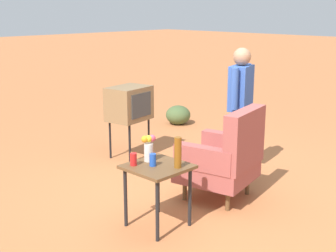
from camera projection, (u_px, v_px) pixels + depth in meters
The scene contains 10 objects.
ground_plane at pixel (208, 191), 5.53m from camera, with size 60.00×60.00×0.00m, color #B76B3D.
armchair at pixel (226, 157), 5.18m from camera, with size 0.91×0.92×1.06m.
side_table at pixel (158, 175), 4.52m from camera, with size 0.56×0.56×0.63m.
tv_on_stand at pixel (129, 104), 6.62m from camera, with size 0.66×0.53×1.03m.
person_standing at pixel (240, 104), 5.85m from camera, with size 0.55×0.32×1.64m.
bottle_tall_amber at pixel (178, 153), 4.40m from camera, with size 0.07×0.07×0.30m, color brown.
soda_can_red at pixel (133, 159), 4.49m from camera, with size 0.07×0.07×0.12m, color red.
soda_can_blue at pixel (153, 160), 4.47m from camera, with size 0.07×0.07×0.12m, color blue.
flower_vase at pixel (149, 147), 4.59m from camera, with size 0.14×0.10×0.27m.
shrub_near at pixel (178, 115), 8.65m from camera, with size 0.46×0.46×0.35m, color #475B33.
Camera 1 is at (4.03, 3.27, 2.11)m, focal length 49.83 mm.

